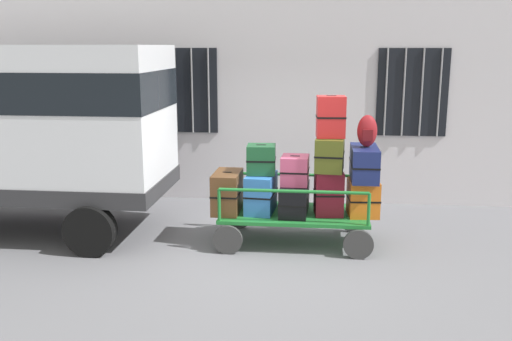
% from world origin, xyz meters
% --- Properties ---
extents(ground_plane, '(40.00, 40.00, 0.00)m').
position_xyz_m(ground_plane, '(0.00, 0.00, 0.00)').
color(ground_plane, slate).
extents(building_wall, '(12.00, 0.38, 5.00)m').
position_xyz_m(building_wall, '(0.00, 2.72, 2.50)').
color(building_wall, silver).
rests_on(building_wall, ground).
extents(van, '(4.36, 1.96, 2.80)m').
position_xyz_m(van, '(-3.81, 0.44, 1.72)').
color(van, silver).
rests_on(van, ground).
extents(luggage_cart, '(2.16, 1.17, 0.45)m').
position_xyz_m(luggage_cart, '(0.28, 0.34, 0.37)').
color(luggage_cart, '#1E722D').
rests_on(luggage_cart, ground).
extents(cart_railing, '(2.05, 1.04, 0.46)m').
position_xyz_m(cart_railing, '(0.28, 0.34, 0.83)').
color(cart_railing, '#1E722D').
rests_on(cart_railing, luggage_cart).
extents(suitcase_left_bottom, '(0.39, 0.71, 0.58)m').
position_xyz_m(suitcase_left_bottom, '(-0.68, 0.31, 0.74)').
color(suitcase_left_bottom, brown).
rests_on(suitcase_left_bottom, luggage_cart).
extents(suitcase_midleft_bottom, '(0.44, 0.70, 0.55)m').
position_xyz_m(suitcase_midleft_bottom, '(-0.20, 0.35, 0.73)').
color(suitcase_midleft_bottom, '#3372C6').
rests_on(suitcase_midleft_bottom, luggage_cart).
extents(suitcase_midleft_middle, '(0.42, 0.40, 0.42)m').
position_xyz_m(suitcase_midleft_middle, '(-0.20, 0.38, 1.21)').
color(suitcase_midleft_middle, '#194C28').
rests_on(suitcase_midleft_middle, suitcase_midleft_bottom).
extents(suitcase_center_bottom, '(0.42, 0.83, 0.41)m').
position_xyz_m(suitcase_center_bottom, '(0.28, 0.33, 0.66)').
color(suitcase_center_bottom, black).
rests_on(suitcase_center_bottom, luggage_cart).
extents(suitcase_center_middle, '(0.40, 0.47, 0.41)m').
position_xyz_m(suitcase_center_middle, '(0.28, 0.36, 1.07)').
color(suitcase_center_middle, '#CC4C72').
rests_on(suitcase_center_middle, suitcase_center_bottom).
extents(suitcase_midright_bottom, '(0.43, 0.45, 0.63)m').
position_xyz_m(suitcase_midright_bottom, '(0.76, 0.31, 0.76)').
color(suitcase_midright_bottom, maroon).
rests_on(suitcase_midright_bottom, luggage_cart).
extents(suitcase_midright_middle, '(0.43, 0.56, 0.47)m').
position_xyz_m(suitcase_midright_middle, '(0.76, 0.32, 1.31)').
color(suitcase_midright_middle, '#4C5119').
rests_on(suitcase_midright_middle, suitcase_midright_bottom).
extents(suitcase_midright_top, '(0.41, 0.34, 0.57)m').
position_xyz_m(suitcase_midright_top, '(0.76, 0.34, 1.84)').
color(suitcase_midright_top, '#B21E1E').
rests_on(suitcase_midright_top, suitcase_midright_middle).
extents(suitcase_right_bottom, '(0.45, 0.51, 0.50)m').
position_xyz_m(suitcase_right_bottom, '(1.24, 0.32, 0.70)').
color(suitcase_right_bottom, orange).
rests_on(suitcase_right_bottom, luggage_cart).
extents(suitcase_right_middle, '(0.38, 0.80, 0.47)m').
position_xyz_m(suitcase_right_middle, '(1.24, 0.36, 1.19)').
color(suitcase_right_middle, navy).
rests_on(suitcase_right_middle, suitcase_right_bottom).
extents(backpack, '(0.27, 0.22, 0.44)m').
position_xyz_m(backpack, '(1.26, 0.34, 1.64)').
color(backpack, maroon).
rests_on(backpack, suitcase_right_middle).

